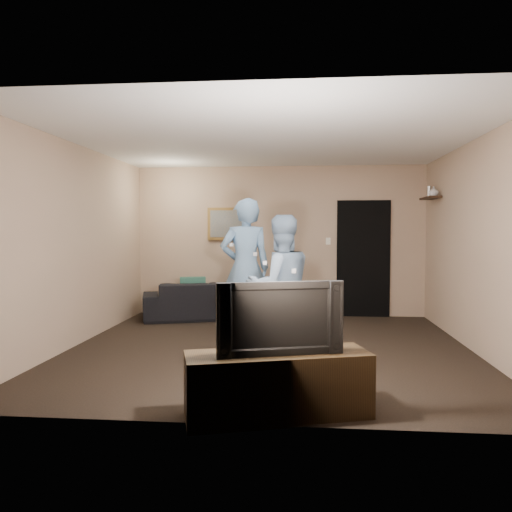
# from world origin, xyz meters

# --- Properties ---
(ground) EXTENTS (5.00, 5.00, 0.00)m
(ground) POSITION_xyz_m (0.00, 0.00, 0.00)
(ground) COLOR black
(ground) RESTS_ON ground
(ceiling) EXTENTS (5.00, 5.00, 0.04)m
(ceiling) POSITION_xyz_m (0.00, 0.00, 2.60)
(ceiling) COLOR silver
(ceiling) RESTS_ON wall_back
(wall_back) EXTENTS (5.00, 0.04, 2.60)m
(wall_back) POSITION_xyz_m (0.00, 2.50, 1.30)
(wall_back) COLOR tan
(wall_back) RESTS_ON ground
(wall_front) EXTENTS (5.00, 0.04, 2.60)m
(wall_front) POSITION_xyz_m (0.00, -2.50, 1.30)
(wall_front) COLOR tan
(wall_front) RESTS_ON ground
(wall_left) EXTENTS (0.04, 5.00, 2.60)m
(wall_left) POSITION_xyz_m (-2.50, 0.00, 1.30)
(wall_left) COLOR tan
(wall_left) RESTS_ON ground
(wall_right) EXTENTS (0.04, 5.00, 2.60)m
(wall_right) POSITION_xyz_m (2.50, 0.00, 1.30)
(wall_right) COLOR tan
(wall_right) RESTS_ON ground
(sofa) EXTENTS (2.29, 1.43, 0.63)m
(sofa) POSITION_xyz_m (-1.19, 2.06, 0.31)
(sofa) COLOR black
(sofa) RESTS_ON ground
(throw_pillow) EXTENTS (0.45, 0.25, 0.43)m
(throw_pillow) POSITION_xyz_m (-1.45, 2.06, 0.48)
(throw_pillow) COLOR #1B5245
(throw_pillow) RESTS_ON sofa
(painting_frame) EXTENTS (0.72, 0.05, 0.57)m
(painting_frame) POSITION_xyz_m (-0.90, 2.48, 1.60)
(painting_frame) COLOR olive
(painting_frame) RESTS_ON wall_back
(painting_canvas) EXTENTS (0.62, 0.01, 0.47)m
(painting_canvas) POSITION_xyz_m (-0.90, 2.45, 1.60)
(painting_canvas) COLOR slate
(painting_canvas) RESTS_ON painting_frame
(doorway) EXTENTS (0.90, 0.06, 2.00)m
(doorway) POSITION_xyz_m (1.45, 2.47, 1.00)
(doorway) COLOR black
(doorway) RESTS_ON ground
(light_switch) EXTENTS (0.08, 0.02, 0.12)m
(light_switch) POSITION_xyz_m (0.85, 2.48, 1.30)
(light_switch) COLOR silver
(light_switch) RESTS_ON wall_back
(wall_shelf) EXTENTS (0.20, 0.60, 0.03)m
(wall_shelf) POSITION_xyz_m (2.39, 1.80, 1.99)
(wall_shelf) COLOR black
(wall_shelf) RESTS_ON wall_right
(shelf_vase) EXTENTS (0.15, 0.15, 0.15)m
(shelf_vase) POSITION_xyz_m (2.39, 1.61, 2.08)
(shelf_vase) COLOR #B9B8BE
(shelf_vase) RESTS_ON wall_shelf
(shelf_figurine) EXTENTS (0.06, 0.06, 0.18)m
(shelf_figurine) POSITION_xyz_m (2.39, 1.88, 2.09)
(shelf_figurine) COLOR silver
(shelf_figurine) RESTS_ON wall_shelf
(tv_console) EXTENTS (1.54, 0.87, 0.53)m
(tv_console) POSITION_xyz_m (0.21, -2.29, 0.25)
(tv_console) COLOR black
(tv_console) RESTS_ON ground
(television) EXTENTS (1.00, 0.41, 0.58)m
(television) POSITION_xyz_m (0.21, -2.29, 0.80)
(television) COLOR black
(television) RESTS_ON tv_console
(wii_player_left) EXTENTS (0.80, 0.64, 1.93)m
(wii_player_left) POSITION_xyz_m (-0.38, 0.63, 0.96)
(wii_player_left) COLOR #709AC2
(wii_player_left) RESTS_ON ground
(wii_player_right) EXTENTS (0.98, 0.88, 1.67)m
(wii_player_right) POSITION_xyz_m (0.15, -0.46, 0.83)
(wii_player_right) COLOR #7F9DBA
(wii_player_right) RESTS_ON ground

